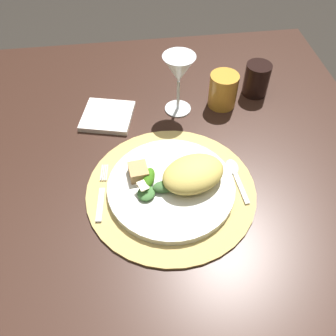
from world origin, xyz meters
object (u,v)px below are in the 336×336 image
Objects in this scene: wine_glass at (179,71)px; fork at (102,195)px; dining_table at (152,187)px; dark_tumbler at (257,79)px; dinner_plate at (171,187)px; napkin at (108,116)px; amber_tumbler at (223,90)px; spoon at (235,173)px.

fork is at bearing -127.80° from wine_glass.
dining_table is 0.18m from fork.
wine_glass is 1.80× the size of dark_tumbler.
napkin is at bearing 116.85° from dinner_plate.
dining_table is 12.31× the size of amber_tumbler.
spoon is at bearing -20.67° from dining_table.
wine_glass is 0.24m from dark_tumbler.
dinner_plate is at bearing -69.15° from dining_table.
dinner_plate is 2.15× the size of spoon.
wine_glass is at bearing 78.27° from dinner_plate.
wine_glass is at bearing 3.11° from napkin.
fork is (-0.15, 0.00, -0.01)m from dinner_plate.
wine_glass reaches higher than dinner_plate.
dark_tumbler reaches higher than spoon.
dining_table is 0.22m from napkin.
dining_table is at bearing -145.53° from dark_tumbler.
spoon is at bearing -114.33° from dark_tumbler.
napkin is 0.42m from dark_tumbler.
dark_tumbler reaches higher than dining_table.
wine_glass reaches higher than fork.
spoon is 0.79× the size of wine_glass.
wine_glass reaches higher than dining_table.
wine_glass reaches higher than napkin.
dinner_plate is (0.04, -0.10, 0.12)m from dining_table.
dinner_plate is 1.80× the size of fork.
dinner_plate is at bearing -122.64° from amber_tumbler.
fork is 0.36m from wine_glass.
wine_glass is 1.76× the size of amber_tumbler.
wine_glass is at bearing 110.89° from spoon.
dining_table is 7.40× the size of fork.
napkin is 0.22m from wine_glass.
dining_table is 0.16m from dinner_plate.
dark_tumbler is at bearing 7.28° from napkin.
amber_tumbler is at bearing 83.78° from spoon.
wine_glass is (0.19, 0.01, 0.11)m from napkin.
spoon is at bearing 9.70° from dinner_plate.
spoon is at bearing -69.11° from wine_glass.
fork is at bearing -175.79° from spoon.
dinner_plate is 1.71× the size of wine_glass.
dinner_plate is at bearing -131.78° from dark_tumbler.
dining_table is 0.23m from spoon.
amber_tumbler reaches higher than spoon.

